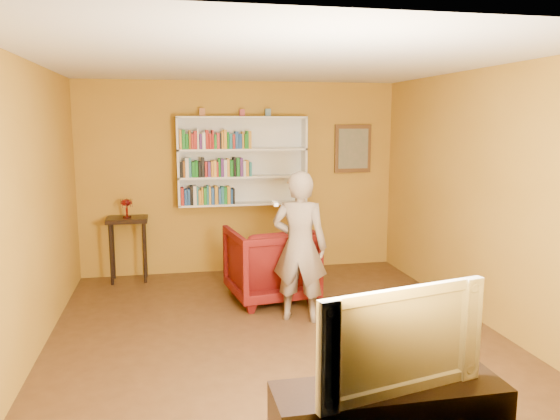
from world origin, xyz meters
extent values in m
cube|color=#432A15|center=(0.00, 0.00, -0.06)|extent=(5.30, 5.80, 0.12)
cube|color=#A1711E|center=(0.00, 2.52, 1.35)|extent=(5.30, 0.04, 2.70)
cube|color=#A1711E|center=(0.00, -2.52, 1.35)|extent=(5.30, 0.04, 2.70)
cube|color=#A1711E|center=(-2.27, 0.00, 1.35)|extent=(0.04, 5.80, 2.70)
cube|color=#A1711E|center=(2.27, 0.00, 1.35)|extent=(0.04, 5.80, 2.70)
cube|color=silver|center=(0.00, 0.00, 2.73)|extent=(5.30, 5.80, 0.06)
cube|color=silver|center=(0.00, 2.48, 1.60)|extent=(1.80, 0.03, 1.20)
cube|color=silver|center=(-0.89, 2.35, 1.60)|extent=(0.03, 0.28, 1.20)
cube|color=silver|center=(0.89, 2.35, 1.60)|extent=(0.03, 0.28, 1.20)
cube|color=silver|center=(0.00, 2.35, 1.00)|extent=(1.80, 0.28, 0.03)
cube|color=silver|center=(0.00, 2.35, 1.38)|extent=(1.80, 0.28, 0.03)
cube|color=silver|center=(0.00, 2.35, 1.76)|extent=(1.80, 0.28, 0.03)
cube|color=silver|center=(0.00, 2.35, 2.20)|extent=(1.80, 0.28, 0.03)
cube|color=#A41F19|center=(-0.84, 2.31, 1.13)|extent=(0.04, 0.18, 0.24)
cube|color=#214C9B|center=(-0.79, 2.30, 1.12)|extent=(0.04, 0.17, 0.21)
cube|color=#214C9B|center=(-0.75, 2.30, 1.12)|extent=(0.03, 0.17, 0.22)
cube|color=black|center=(-0.72, 2.30, 1.14)|extent=(0.04, 0.16, 0.26)
cube|color=silver|center=(-0.67, 2.30, 1.15)|extent=(0.04, 0.16, 0.26)
cube|color=#237180|center=(-0.64, 2.29, 1.14)|extent=(0.02, 0.14, 0.25)
cube|color=orange|center=(-0.60, 2.30, 1.11)|extent=(0.03, 0.16, 0.20)
cube|color=orange|center=(-0.57, 2.30, 1.13)|extent=(0.02, 0.15, 0.24)
cube|color=#197422|center=(-0.53, 2.30, 1.13)|extent=(0.04, 0.16, 0.23)
cube|color=#237180|center=(-0.50, 2.30, 1.14)|extent=(0.02, 0.16, 0.26)
cube|color=orange|center=(-0.47, 2.31, 1.14)|extent=(0.02, 0.18, 0.25)
cube|color=#214C9B|center=(-0.43, 2.29, 1.13)|extent=(0.04, 0.15, 0.23)
cube|color=#C28726|center=(-0.38, 2.30, 1.14)|extent=(0.04, 0.16, 0.25)
cube|color=#214C9B|center=(-0.33, 2.31, 1.13)|extent=(0.03, 0.19, 0.22)
cube|color=#237180|center=(-0.29, 2.31, 1.13)|extent=(0.04, 0.19, 0.24)
cube|color=#197422|center=(-0.25, 2.30, 1.13)|extent=(0.04, 0.16, 0.23)
cube|color=#C28726|center=(-0.21, 2.30, 1.14)|extent=(0.04, 0.16, 0.25)
cube|color=#214C9B|center=(-0.17, 2.31, 1.12)|extent=(0.03, 0.17, 0.21)
cube|color=black|center=(-0.14, 2.31, 1.12)|extent=(0.02, 0.19, 0.21)
cube|color=black|center=(-0.84, 2.29, 1.49)|extent=(0.04, 0.14, 0.20)
cube|color=#9A591C|center=(-0.81, 2.31, 1.50)|extent=(0.02, 0.18, 0.22)
cube|color=silver|center=(-0.77, 2.30, 1.53)|extent=(0.04, 0.16, 0.26)
cube|color=#237180|center=(-0.73, 2.30, 1.52)|extent=(0.03, 0.16, 0.26)
cube|color=#197422|center=(-0.68, 2.31, 1.50)|extent=(0.04, 0.18, 0.21)
cube|color=#197422|center=(-0.64, 2.30, 1.51)|extent=(0.04, 0.16, 0.22)
cube|color=black|center=(-0.60, 2.30, 1.50)|extent=(0.03, 0.17, 0.21)
cube|color=black|center=(-0.56, 2.31, 1.53)|extent=(0.04, 0.18, 0.26)
cube|color=#A41F19|center=(-0.51, 2.31, 1.50)|extent=(0.03, 0.18, 0.21)
cube|color=#512775|center=(-0.47, 2.30, 1.50)|extent=(0.04, 0.17, 0.21)
cube|color=orange|center=(-0.43, 2.31, 1.50)|extent=(0.03, 0.18, 0.22)
cube|color=orange|center=(-0.39, 2.31, 1.51)|extent=(0.04, 0.17, 0.23)
cube|color=#A41F19|center=(-0.36, 2.31, 1.50)|extent=(0.02, 0.19, 0.20)
cube|color=#197422|center=(-0.33, 2.29, 1.52)|extent=(0.03, 0.15, 0.25)
cube|color=#512775|center=(-0.29, 2.30, 1.52)|extent=(0.04, 0.16, 0.24)
cube|color=silver|center=(-0.25, 2.30, 1.51)|extent=(0.04, 0.16, 0.23)
cube|color=#C28726|center=(-0.21, 2.29, 1.52)|extent=(0.03, 0.14, 0.25)
cube|color=#197422|center=(-0.17, 2.29, 1.51)|extent=(0.04, 0.15, 0.22)
cube|color=black|center=(-0.12, 2.31, 1.52)|extent=(0.04, 0.19, 0.26)
cube|color=#197422|center=(-0.08, 2.30, 1.52)|extent=(0.04, 0.16, 0.26)
cube|color=#512775|center=(-0.03, 2.31, 1.52)|extent=(0.04, 0.19, 0.25)
cube|color=silver|center=(0.01, 2.31, 1.50)|extent=(0.04, 0.19, 0.21)
cube|color=#C28726|center=(0.05, 2.29, 1.50)|extent=(0.04, 0.15, 0.22)
cube|color=#237180|center=(0.10, 2.31, 1.49)|extent=(0.03, 0.17, 0.19)
cube|color=orange|center=(-0.85, 2.30, 1.90)|extent=(0.03, 0.17, 0.26)
cube|color=#197422|center=(-0.80, 2.30, 1.90)|extent=(0.04, 0.16, 0.26)
cube|color=#197422|center=(-0.76, 2.31, 1.87)|extent=(0.04, 0.18, 0.20)
cube|color=#9A591C|center=(-0.72, 2.31, 1.90)|extent=(0.02, 0.17, 0.26)
cube|color=#A41F19|center=(-0.69, 2.30, 1.88)|extent=(0.03, 0.16, 0.21)
cube|color=#A41F19|center=(-0.65, 2.29, 1.90)|extent=(0.04, 0.15, 0.24)
cube|color=silver|center=(-0.61, 2.31, 1.91)|extent=(0.02, 0.18, 0.27)
cube|color=#512775|center=(-0.58, 2.29, 1.88)|extent=(0.03, 0.14, 0.20)
cube|color=silver|center=(-0.54, 2.30, 1.89)|extent=(0.04, 0.15, 0.22)
cube|color=#A41F19|center=(-0.49, 2.29, 1.90)|extent=(0.04, 0.14, 0.26)
cube|color=#A41F19|center=(-0.45, 2.31, 1.88)|extent=(0.03, 0.18, 0.21)
cube|color=#A41F19|center=(-0.41, 2.31, 1.90)|extent=(0.02, 0.18, 0.25)
cube|color=#197422|center=(-0.38, 2.30, 1.87)|extent=(0.03, 0.16, 0.20)
cube|color=#A41F19|center=(-0.34, 2.29, 1.88)|extent=(0.04, 0.14, 0.22)
cube|color=black|center=(-0.31, 2.30, 1.88)|extent=(0.02, 0.16, 0.21)
cube|color=orange|center=(-0.28, 2.30, 1.89)|extent=(0.02, 0.17, 0.24)
cube|color=orange|center=(-0.25, 2.31, 1.90)|extent=(0.04, 0.17, 0.26)
cube|color=#197422|center=(-0.21, 2.31, 1.89)|extent=(0.03, 0.17, 0.23)
cube|color=#237180|center=(-0.17, 2.30, 1.88)|extent=(0.04, 0.16, 0.20)
cube|color=#A41F19|center=(-0.13, 2.30, 1.87)|extent=(0.03, 0.17, 0.20)
cube|color=#214C9B|center=(-0.09, 2.30, 1.89)|extent=(0.04, 0.16, 0.24)
cube|color=#214C9B|center=(-0.04, 2.31, 1.87)|extent=(0.04, 0.18, 0.20)
cube|color=#C28726|center=(0.00, 2.29, 1.89)|extent=(0.03, 0.14, 0.23)
cube|color=#197422|center=(0.03, 2.31, 1.87)|extent=(0.03, 0.19, 0.20)
cube|color=#197422|center=(0.06, 2.30, 1.89)|extent=(0.03, 0.16, 0.24)
cube|color=#C28726|center=(0.09, 2.30, 1.89)|extent=(0.04, 0.16, 0.24)
cube|color=#A45B2F|center=(-0.54, 2.35, 2.27)|extent=(0.08, 0.08, 0.11)
cube|color=#993339|center=(0.00, 2.35, 2.26)|extent=(0.07, 0.07, 0.09)
cube|color=slate|center=(0.36, 2.35, 2.27)|extent=(0.08, 0.08, 0.10)
cube|color=#4F3016|center=(1.65, 2.46, 1.75)|extent=(0.55, 0.04, 0.70)
cube|color=#7E715B|center=(1.65, 2.44, 1.75)|extent=(0.45, 0.02, 0.58)
cylinder|color=black|center=(-1.79, 2.09, 0.41)|extent=(0.04, 0.04, 0.82)
cylinder|color=black|center=(-1.36, 2.09, 0.41)|extent=(0.04, 0.04, 0.82)
cylinder|color=black|center=(-1.79, 2.41, 0.41)|extent=(0.04, 0.04, 0.82)
cylinder|color=black|center=(-1.36, 2.41, 0.41)|extent=(0.04, 0.04, 0.82)
cube|color=black|center=(-1.58, 2.25, 0.85)|extent=(0.53, 0.41, 0.06)
cylinder|color=maroon|center=(-1.58, 2.25, 0.88)|extent=(0.11, 0.11, 0.02)
cylinder|color=maroon|center=(-1.58, 2.25, 0.96)|extent=(0.03, 0.03, 0.13)
ellipsoid|color=maroon|center=(-1.58, 2.25, 1.08)|extent=(0.14, 0.14, 0.09)
cylinder|color=beige|center=(-1.51, 2.25, 1.07)|extent=(0.01, 0.01, 0.11)
cylinder|color=beige|center=(-1.53, 2.30, 1.07)|extent=(0.01, 0.01, 0.11)
cylinder|color=beige|center=(-1.58, 2.32, 1.07)|extent=(0.01, 0.01, 0.11)
cylinder|color=beige|center=(-1.63, 2.30, 1.07)|extent=(0.01, 0.01, 0.11)
cylinder|color=beige|center=(-1.65, 2.25, 1.07)|extent=(0.01, 0.01, 0.11)
cylinder|color=beige|center=(-1.63, 2.20, 1.07)|extent=(0.01, 0.01, 0.11)
cylinder|color=beige|center=(-1.58, 2.18, 1.07)|extent=(0.01, 0.01, 0.11)
cylinder|color=beige|center=(-1.53, 2.20, 1.07)|extent=(0.01, 0.01, 0.11)
imported|color=#450407|center=(0.16, 1.09, 0.45)|extent=(1.08, 1.11, 0.90)
imported|color=#776657|center=(0.34, 0.35, 0.82)|extent=(0.70, 0.60, 1.63)
cube|color=white|center=(-0.01, -0.04, 1.35)|extent=(0.04, 0.15, 0.04)
imported|color=black|center=(0.28, -2.25, 0.86)|extent=(1.15, 0.41, 0.66)
camera|label=1|loc=(-1.02, -5.20, 2.14)|focal=35.00mm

